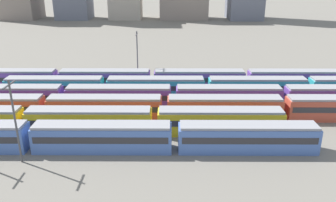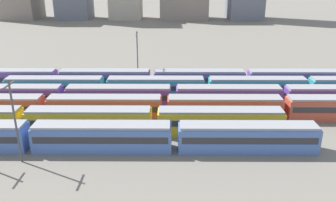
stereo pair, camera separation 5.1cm
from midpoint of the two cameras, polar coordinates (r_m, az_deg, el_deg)
The scene contains 9 objects.
ground_plane at distance 62.36m, azimuth -21.88°, elevation -1.70°, with size 600.00×600.00×0.00m, color slate.
train_track_0 at distance 45.95m, azimuth -10.75°, elevation -5.83°, with size 55.80×3.06×3.75m.
train_track_1 at distance 51.15m, azimuth -12.84°, elevation -3.18°, with size 55.80×3.06×3.75m.
train_track_2 at distance 57.51m, azimuth 18.65°, elevation -1.08°, with size 112.50×3.06×3.75m.
train_track_3 at distance 62.58m, azimuth 18.53°, elevation 0.68°, with size 112.50×3.06×3.75m.
train_track_4 at distance 64.74m, azimuth 6.39°, elevation 2.29°, with size 74.70×3.06×3.75m.
train_track_5 at distance 69.43m, azimuth -2.62°, elevation 3.67°, with size 74.70×3.06×3.75m.
catenary_pole_1 at distance 71.66m, azimuth -5.06°, elevation 7.55°, with size 0.24×3.20×10.93m.
catenary_pole_2 at distance 44.52m, azimuth -23.98°, elevation -2.62°, with size 0.24×3.20×10.63m.
Camera 2 is at (23.62, -40.36, 22.03)m, focal length 36.86 mm.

